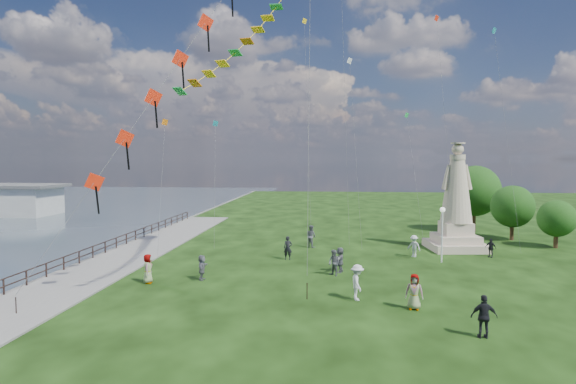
# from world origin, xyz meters

# --- Properties ---
(waterfront) EXTENTS (200.00, 200.00, 1.51)m
(waterfront) POSITION_xyz_m (-15.24, 8.99, -0.06)
(waterfront) COLOR #303D48
(waterfront) RESTS_ON ground
(statue) EXTENTS (4.86, 4.86, 8.99)m
(statue) POSITION_xyz_m (12.23, 18.59, 3.39)
(statue) COLOR tan
(statue) RESTS_ON ground
(lamppost) EXTENTS (0.38, 0.38, 4.10)m
(lamppost) POSITION_xyz_m (9.90, 13.24, 2.96)
(lamppost) COLOR silver
(lamppost) RESTS_ON ground
(tree_row) EXTENTS (8.47, 13.24, 6.94)m
(tree_row) POSITION_xyz_m (17.77, 26.59, 3.78)
(tree_row) COLOR #382314
(tree_row) RESTS_ON ground
(person_1) EXTENTS (0.95, 0.95, 1.70)m
(person_1) POSITION_xyz_m (1.98, 8.44, 0.85)
(person_1) COLOR #595960
(person_1) RESTS_ON ground
(person_2) EXTENTS (0.80, 1.32, 1.94)m
(person_2) POSITION_xyz_m (3.21, 3.10, 0.97)
(person_2) COLOR silver
(person_2) RESTS_ON ground
(person_3) EXTENTS (1.11, 0.60, 1.87)m
(person_3) POSITION_xyz_m (8.29, -1.99, 0.93)
(person_3) COLOR black
(person_3) RESTS_ON ground
(person_4) EXTENTS (0.97, 0.69, 1.82)m
(person_4) POSITION_xyz_m (6.00, 1.71, 0.91)
(person_4) COLOR #595960
(person_4) RESTS_ON ground
(person_5) EXTENTS (0.71, 1.51, 1.60)m
(person_5) POSITION_xyz_m (-6.32, 6.58, 0.80)
(person_5) COLOR #595960
(person_5) RESTS_ON ground
(person_6) EXTENTS (0.65, 0.43, 1.78)m
(person_6) POSITION_xyz_m (-1.48, 13.17, 0.89)
(person_6) COLOR black
(person_6) RESTS_ON ground
(person_7) EXTENTS (1.09, 1.05, 1.92)m
(person_7) POSITION_xyz_m (0.04, 18.46, 0.96)
(person_7) COLOR #595960
(person_7) RESTS_ON ground
(person_8) EXTENTS (1.20, 1.14, 1.70)m
(person_8) POSITION_xyz_m (8.21, 15.11, 0.85)
(person_8) COLOR silver
(person_8) RESTS_ON ground
(person_9) EXTENTS (0.93, 0.90, 1.47)m
(person_9) POSITION_xyz_m (14.11, 15.49, 0.73)
(person_9) COLOR black
(person_9) RESTS_ON ground
(person_10) EXTENTS (0.68, 0.96, 1.80)m
(person_10) POSITION_xyz_m (-9.41, 5.49, 0.90)
(person_10) COLOR #595960
(person_10) RESTS_ON ground
(person_11) EXTENTS (1.05, 1.69, 1.69)m
(person_11) POSITION_xyz_m (2.40, 9.47, 0.85)
(person_11) COLOR #595960
(person_11) RESTS_ON ground
(red_kite_train) EXTENTS (10.72, 9.35, 20.83)m
(red_kite_train) POSITION_xyz_m (-7.05, 4.63, 12.97)
(red_kite_train) COLOR black
(red_kite_train) RESTS_ON ground
(small_kites) EXTENTS (29.83, 16.53, 30.09)m
(small_kites) POSITION_xyz_m (3.20, 23.13, 14.48)
(small_kites) COLOR #157582
(small_kites) RESTS_ON ground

